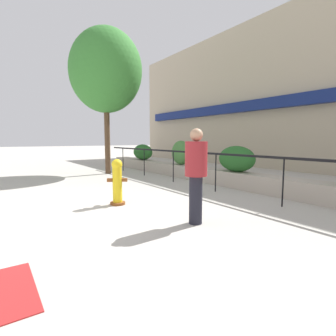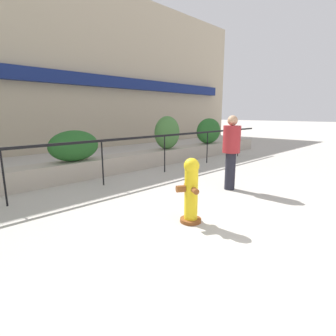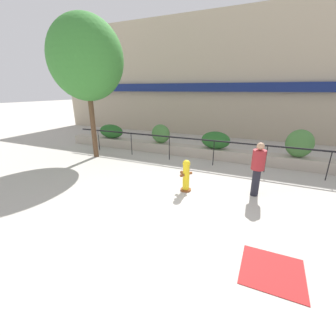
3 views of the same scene
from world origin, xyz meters
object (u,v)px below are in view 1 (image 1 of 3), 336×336
Objects in this scene: pedestrian at (196,170)px; fire_hydrant at (117,181)px; street_tree at (106,71)px; hedge_bush_2 at (236,159)px; hedge_bush_0 at (143,152)px; hedge_bush_1 at (181,153)px.

fire_hydrant is at bearing -164.41° from pedestrian.
fire_hydrant is 7.08m from street_tree.
hedge_bush_2 is 0.22× the size of street_tree.
hedge_bush_0 is 1.46× the size of fire_hydrant.
pedestrian is (2.13, 0.60, 0.44)m from fire_hydrant.
street_tree is at bearing 169.93° from pedestrian.
pedestrian reaches higher than hedge_bush_2.
street_tree is at bearing -158.74° from hedge_bush_2.
hedge_bush_1 is 4.86m from street_tree.
fire_hydrant is (2.95, -4.12, -0.44)m from hedge_bush_1.
hedge_bush_1 is (3.26, 0.00, 0.10)m from hedge_bush_0.
pedestrian reaches higher than hedge_bush_1.
hedge_bush_2 is at bearing 89.92° from fire_hydrant.
hedge_bush_0 is 1.13× the size of hedge_bush_2.
street_tree is at bearing 160.54° from fire_hydrant.
pedestrian reaches higher than hedge_bush_0.
street_tree is 3.64× the size of pedestrian.
hedge_bush_2 is at bearing 0.00° from hedge_bush_1.
pedestrian is at bearing -34.74° from hedge_bush_1.
fire_hydrant is at bearing -33.58° from hedge_bush_0.
hedge_bush_0 is 1.52× the size of hedge_bush_1.
hedge_bush_2 is 4.12m from pedestrian.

